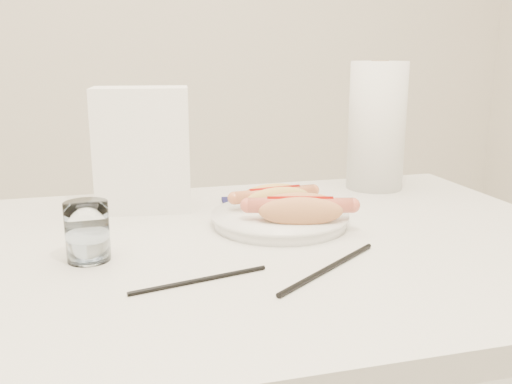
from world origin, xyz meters
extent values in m
cube|color=silver|center=(0.00, 0.00, 0.73)|extent=(1.20, 0.80, 0.04)
cylinder|color=silver|center=(0.54, 0.34, 0.35)|extent=(0.04, 0.04, 0.71)
cylinder|color=white|center=(0.09, 0.07, 0.76)|extent=(0.30, 0.30, 0.02)
ellipsoid|color=#EAB95D|center=(0.10, 0.10, 0.79)|extent=(0.13, 0.05, 0.04)
ellipsoid|color=#EAB95D|center=(0.10, 0.13, 0.79)|extent=(0.13, 0.05, 0.04)
ellipsoid|color=#EAB95D|center=(0.10, 0.12, 0.78)|extent=(0.12, 0.06, 0.02)
cylinder|color=#CD7448|center=(0.10, 0.12, 0.80)|extent=(0.16, 0.04, 0.02)
cylinder|color=#990A05|center=(0.10, 0.12, 0.81)|extent=(0.10, 0.02, 0.01)
ellipsoid|color=#D98B54|center=(0.11, 0.00, 0.79)|extent=(0.15, 0.07, 0.05)
ellipsoid|color=#D98B54|center=(0.12, 0.04, 0.79)|extent=(0.15, 0.07, 0.05)
ellipsoid|color=#D98B54|center=(0.11, 0.02, 0.78)|extent=(0.14, 0.09, 0.03)
cylinder|color=#D2614A|center=(0.11, 0.02, 0.80)|extent=(0.18, 0.07, 0.03)
cylinder|color=#990A05|center=(0.11, 0.02, 0.81)|extent=(0.11, 0.04, 0.01)
cylinder|color=silver|center=(-0.24, -0.02, 0.79)|extent=(0.06, 0.06, 0.09)
cylinder|color=black|center=(-0.09, -0.15, 0.75)|extent=(0.20, 0.05, 0.01)
cylinder|color=black|center=(0.10, -0.15, 0.75)|extent=(0.20, 0.15, 0.01)
cube|color=white|center=(-0.13, 0.25, 0.87)|extent=(0.19, 0.12, 0.24)
cube|color=#13133C|center=(0.08, 0.21, 0.75)|extent=(0.14, 0.14, 0.01)
cylinder|color=white|center=(0.39, 0.30, 0.89)|extent=(0.16, 0.16, 0.29)
camera|label=1|loc=(-0.20, -0.85, 1.05)|focal=39.45mm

